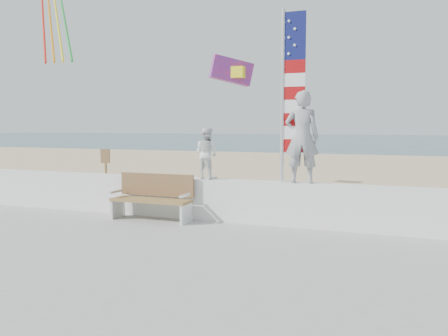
{
  "coord_description": "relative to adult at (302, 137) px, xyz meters",
  "views": [
    {
      "loc": [
        3.8,
        -7.49,
        2.25
      ],
      "look_at": [
        0.2,
        1.8,
        1.35
      ],
      "focal_mm": 38.0,
      "sensor_mm": 36.0,
      "label": 1
    }
  ],
  "objects": [
    {
      "name": "seawall",
      "position": [
        -1.81,
        0.0,
        -1.38
      ],
      "size": [
        30.0,
        0.35,
        0.9
      ],
      "primitive_type": "cube",
      "color": "white",
      "rests_on": "boardwalk"
    },
    {
      "name": "bench",
      "position": [
        -3.19,
        -0.45,
        -1.32
      ],
      "size": [
        1.8,
        0.57,
        1.0
      ],
      "color": "olive",
      "rests_on": "boardwalk"
    },
    {
      "name": "child",
      "position": [
        -2.1,
        0.0,
        -0.37
      ],
      "size": [
        0.63,
        0.55,
        1.12
      ],
      "primitive_type": "imported",
      "rotation": [
        0.0,
        0.0,
        2.89
      ],
      "color": "white",
      "rests_on": "seawall"
    },
    {
      "name": "parafoil_kite",
      "position": [
        -2.17,
        1.83,
        1.6
      ],
      "size": [
        1.08,
        0.86,
        0.77
      ],
      "color": "#FF1C24",
      "rests_on": "ground"
    },
    {
      "name": "adult",
      "position": [
        0.0,
        0.0,
        0.0
      ],
      "size": [
        0.74,
        0.54,
        1.86
      ],
      "primitive_type": "imported",
      "rotation": [
        0.0,
        0.0,
        3.29
      ],
      "color": "#96969B",
      "rests_on": "seawall"
    },
    {
      "name": "sand",
      "position": [
        -1.81,
        7.0,
        -1.97
      ],
      "size": [
        90.0,
        40.0,
        0.08
      ],
      "primitive_type": "cube",
      "color": "#D1B88B",
      "rests_on": "ground"
    },
    {
      "name": "flag",
      "position": [
        -0.28,
        -0.0,
        0.98
      ],
      "size": [
        0.5,
        0.08,
        3.5
      ],
      "color": "silver",
      "rests_on": "seawall"
    },
    {
      "name": "ground",
      "position": [
        -1.81,
        -2.0,
        -2.01
      ],
      "size": [
        220.0,
        220.0,
        0.0
      ],
      "primitive_type": "plane",
      "color": "#325264",
      "rests_on": "ground"
    },
    {
      "name": "sign",
      "position": [
        -6.45,
        2.45,
        -1.07
      ],
      "size": [
        0.32,
        0.07,
        1.46
      ],
      "color": "olive",
      "rests_on": "sand"
    }
  ]
}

